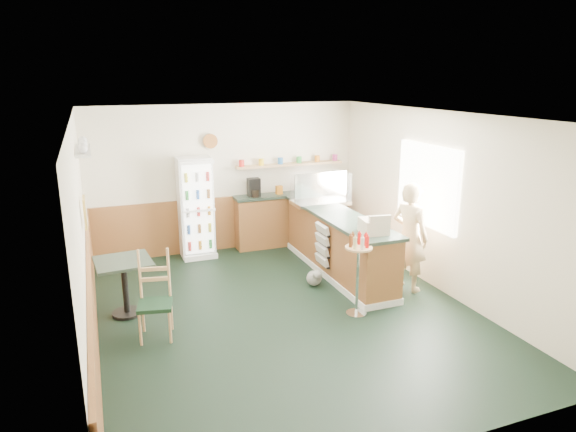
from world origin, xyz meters
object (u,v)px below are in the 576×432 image
cash_register (374,226)px  shopkeeper (410,237)px  condiment_stand (358,263)px  display_case (321,189)px  drinks_fridge (196,208)px  cafe_table (124,277)px  cafe_chair (153,292)px

cash_register → shopkeeper: (0.70, 0.11, -0.28)m
cash_register → condiment_stand: (-0.45, -0.39, -0.36)m
display_case → drinks_fridge: bearing=154.5°
cash_register → drinks_fridge: bearing=134.2°
cafe_table → display_case: bearing=17.5°
shopkeeper → cafe_table: shopkeeper is taller
display_case → shopkeeper: size_ratio=0.58×
drinks_fridge → condiment_stand: drinks_fridge is taller
drinks_fridge → cafe_table: bearing=-124.6°
drinks_fridge → cafe_table: 2.48m
display_case → cash_register: size_ratio=2.62×
display_case → cash_register: 1.82m
shopkeeper → cash_register: bearing=77.0°
shopkeeper → condiment_stand: (-1.15, -0.50, -0.09)m
shopkeeper → drinks_fridge: bearing=23.5°
cash_register → shopkeeper: bearing=17.3°
cafe_table → drinks_fridge: bearing=55.4°
shopkeeper → cafe_table: (-4.10, 0.63, -0.28)m
drinks_fridge → cash_register: bearing=-54.1°
shopkeeper → cafe_chair: (-3.80, -0.08, -0.26)m
drinks_fridge → cafe_chair: bearing=-111.8°
drinks_fridge → display_case: size_ratio=1.86×
cafe_chair → cafe_table: bearing=124.2°
cafe_table → cafe_chair: (0.30, -0.71, 0.02)m
display_case → condiment_stand: display_case is taller
condiment_stand → cafe_chair: condiment_stand is taller
cafe_chair → drinks_fridge: bearing=79.5°
condiment_stand → drinks_fridge: bearing=116.2°
cafe_chair → cash_register: bearing=10.8°
display_case → shopkeeper: 1.89m
shopkeeper → cafe_chair: bearing=69.3°
condiment_stand → cafe_table: condiment_stand is taller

